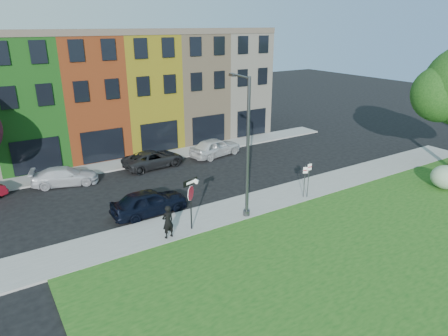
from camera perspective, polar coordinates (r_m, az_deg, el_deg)
ground at (r=23.17m, az=7.55°, el=-8.26°), size 120.00×120.00×0.00m
sidewalk_near at (r=26.36m, az=6.75°, el=-4.44°), size 40.00×3.00×0.12m
sidewalk_far at (r=33.95m, az=-12.89°, el=0.85°), size 40.00×2.40×0.12m
rowhouse_block at (r=38.67m, az=-15.98°, el=10.45°), size 30.00×10.12×10.00m
stop_sign at (r=21.61m, az=-4.78°, el=-3.69°), size 1.00×0.38×2.98m
man at (r=21.43m, az=-8.03°, el=-7.61°), size 0.82×0.66×1.85m
sedan_near at (r=24.49m, az=-10.63°, el=-4.78°), size 2.08×4.69×1.57m
parked_car_silver at (r=30.56m, az=-21.76°, el=-1.09°), size 4.12×5.44×1.31m
parked_car_dark at (r=32.39m, az=-10.05°, el=1.29°), size 3.03×5.26×1.36m
parked_car_white at (r=34.55m, az=-1.26°, el=3.00°), size 3.61×5.42×1.61m
street_lamp at (r=22.64m, az=3.18°, el=2.81°), size 0.68×2.57×8.14m
parking_sign_a at (r=26.34m, az=12.02°, el=-1.08°), size 0.32×0.09×2.45m
parking_sign_b at (r=26.38m, az=11.47°, el=-1.35°), size 0.30×0.16×2.18m
shrub at (r=31.44m, az=29.09°, el=-1.15°), size 1.93×1.93×1.64m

